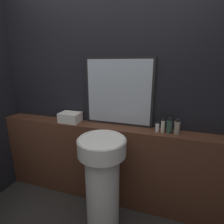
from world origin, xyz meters
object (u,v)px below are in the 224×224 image
at_px(mirror, 119,92).
at_px(lotion_bottle, 169,126).
at_px(conditioner_bottle, 163,126).
at_px(pedestal_sink, 102,181).
at_px(shampoo_bottle, 157,127).
at_px(body_wash_bottle, 177,127).
at_px(towel_stack, 70,117).

xyz_separation_m(mirror, lotion_bottle, (0.54, -0.09, -0.29)).
bearing_deg(conditioner_bottle, mirror, 169.64).
distance_m(mirror, lotion_bottle, 0.62).
bearing_deg(pedestal_sink, mirror, 88.81).
bearing_deg(pedestal_sink, shampoo_bottle, 42.22).
height_order(pedestal_sink, conditioner_bottle, conditioner_bottle).
relative_size(conditioner_bottle, body_wash_bottle, 0.95).
distance_m(mirror, conditioner_bottle, 0.57).
relative_size(shampoo_bottle, lotion_bottle, 0.67).
distance_m(conditioner_bottle, lotion_bottle, 0.06).
distance_m(lotion_bottle, body_wash_bottle, 0.07).
bearing_deg(body_wash_bottle, mirror, 171.82).
bearing_deg(mirror, towel_stack, -170.99).
relative_size(conditioner_bottle, lotion_bottle, 0.93).
height_order(pedestal_sink, body_wash_bottle, body_wash_bottle).
bearing_deg(mirror, body_wash_bottle, -8.18).
bearing_deg(lotion_bottle, conditioner_bottle, 180.00).
relative_size(mirror, towel_stack, 3.17).
distance_m(towel_stack, body_wash_bottle, 1.16).
relative_size(mirror, conditioner_bottle, 5.11).
height_order(mirror, conditioner_bottle, mirror).
relative_size(shampoo_bottle, conditioner_bottle, 0.72).
distance_m(shampoo_bottle, conditioner_bottle, 0.06).
bearing_deg(shampoo_bottle, mirror, 168.41).
xyz_separation_m(mirror, conditioner_bottle, (0.48, -0.09, -0.29)).
distance_m(mirror, shampoo_bottle, 0.54).
height_order(pedestal_sink, shampoo_bottle, shampoo_bottle).
distance_m(mirror, towel_stack, 0.64).
bearing_deg(conditioner_bottle, pedestal_sink, -140.97).
height_order(shampoo_bottle, body_wash_bottle, body_wash_bottle).
height_order(shampoo_bottle, lotion_bottle, lotion_bottle).
bearing_deg(shampoo_bottle, pedestal_sink, -137.78).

